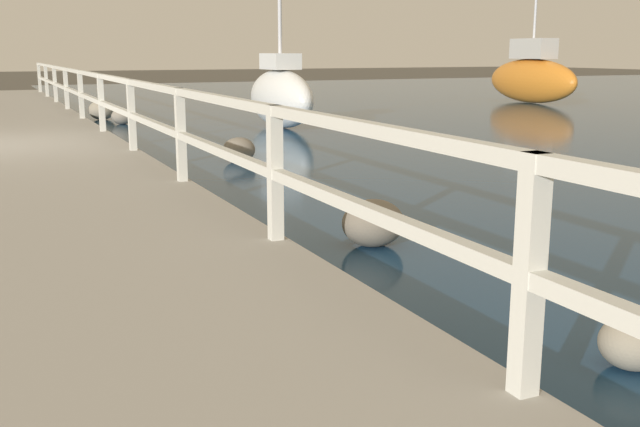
% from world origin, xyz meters
% --- Properties ---
extents(railing, '(0.10, 32.50, 1.04)m').
position_xyz_m(railing, '(2.07, -0.00, 1.04)').
color(railing, silver).
rests_on(railing, dock_walkway).
extents(boulder_far_strip, '(0.59, 0.53, 0.44)m').
position_xyz_m(boulder_far_strip, '(3.26, -6.74, 0.22)').
color(boulder_far_strip, slate).
rests_on(boulder_far_strip, ground).
extents(boulder_water_edge, '(0.53, 0.47, 0.39)m').
position_xyz_m(boulder_water_edge, '(3.22, 6.21, 0.20)').
color(boulder_water_edge, gray).
rests_on(boulder_water_edge, ground).
extents(boulder_near_dock, '(0.54, 0.48, 0.40)m').
position_xyz_m(boulder_near_dock, '(3.83, -1.09, 0.20)').
color(boulder_near_dock, slate).
rests_on(boulder_near_dock, ground).
extents(boulder_mid_strip, '(0.68, 0.61, 0.51)m').
position_xyz_m(boulder_mid_strip, '(2.96, 7.74, 0.26)').
color(boulder_mid_strip, gray).
rests_on(boulder_mid_strip, ground).
extents(boulder_downstream, '(0.42, 0.38, 0.31)m').
position_xyz_m(boulder_downstream, '(3.32, -9.77, 0.16)').
color(boulder_downstream, gray).
rests_on(boulder_downstream, ground).
extents(sailboat_orange, '(1.34, 4.79, 7.88)m').
position_xyz_m(sailboat_orange, '(17.60, 8.34, 0.91)').
color(sailboat_orange, orange).
rests_on(sailboat_orange, water_surface).
extents(sailboat_white, '(1.03, 3.04, 5.90)m').
position_xyz_m(sailboat_white, '(6.50, 3.86, 0.76)').
color(sailboat_white, white).
rests_on(sailboat_white, water_surface).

